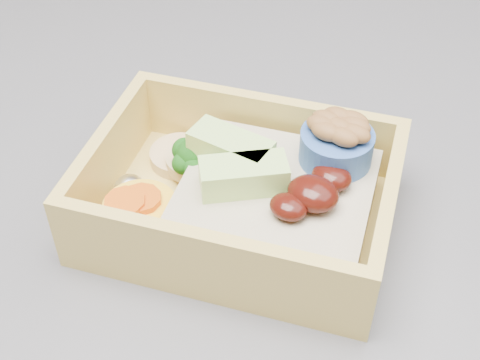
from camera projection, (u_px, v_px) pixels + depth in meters
The scene contains 1 object.
bento_box at pixel (251, 193), 0.42m from camera, with size 0.22×0.18×0.07m.
Camera 1 is at (0.29, -0.34, 1.24)m, focal length 50.00 mm.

